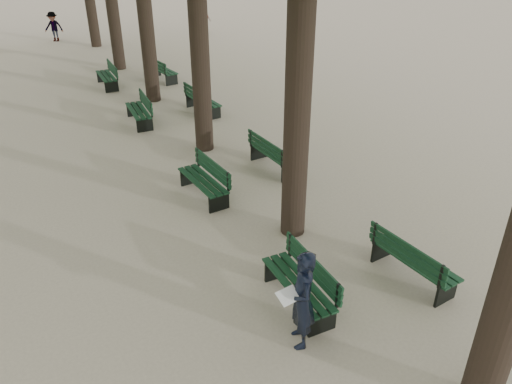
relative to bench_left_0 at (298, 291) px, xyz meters
name	(u,v)px	position (x,y,z in m)	size (l,w,h in m)	color
ground	(309,346)	(-0.37, -0.95, -0.27)	(120.00, 120.00, 0.00)	tan
bench_left_0	(298,291)	(0.00, 0.00, 0.00)	(0.63, 1.82, 0.92)	black
bench_left_1	(204,187)	(0.00, 4.36, 0.00)	(0.71, 1.84, 0.92)	black
bench_left_2	(139,116)	(0.00, 9.93, 0.00)	(0.69, 1.83, 0.92)	black
bench_left_3	(107,80)	(0.00, 14.51, 0.00)	(0.61, 1.81, 0.92)	black
bench_right_0	(413,267)	(2.27, -0.40, 0.00)	(0.73, 1.84, 0.92)	black
bench_right_1	(274,160)	(2.27, 4.90, 0.00)	(0.67, 1.83, 0.92)	black
bench_right_2	(203,105)	(2.27, 9.94, 0.00)	(0.73, 1.84, 0.92)	black
bench_right_3	(163,74)	(2.27, 14.32, 0.00)	(0.80, 1.86, 0.92)	black
man_with_map	(302,300)	(-0.45, -0.78, 0.59)	(0.71, 0.76, 1.72)	black
pedestrian_c	(203,20)	(7.36, 22.34, 0.49)	(0.89, 0.30, 1.52)	#262628
pedestrian_b	(54,27)	(-0.58, 24.33, 0.50)	(1.00, 0.31, 1.55)	#262628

